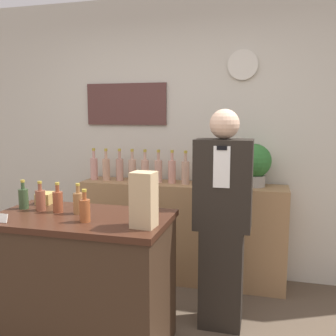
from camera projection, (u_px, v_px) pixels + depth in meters
name	position (u px, v px, depth m)	size (l,w,h in m)	color
back_wall	(179.00, 138.00, 3.70)	(5.20, 0.09, 2.70)	beige
back_shelf	(181.00, 232.00, 3.58)	(1.93, 0.36, 0.94)	#9E754C
display_counter	(83.00, 282.00, 2.53)	(1.18, 0.66, 0.92)	#382619
shopkeeper	(222.00, 221.00, 2.74)	(0.41, 0.26, 1.62)	black
potted_plant	(254.00, 163.00, 3.35)	(0.31, 0.31, 0.38)	#9E998E
paper_bag	(144.00, 200.00, 2.19)	(0.15, 0.14, 0.33)	tan
price_card_left	(1.00, 218.00, 2.31)	(0.09, 0.02, 0.06)	white
gift_box	(46.00, 198.00, 2.80)	(0.12, 0.15, 0.08)	tan
counter_bottle_0	(23.00, 198.00, 2.64)	(0.07, 0.07, 0.21)	#33482A
counter_bottle_1	(40.00, 199.00, 2.59)	(0.07, 0.07, 0.21)	brown
counter_bottle_2	(58.00, 201.00, 2.54)	(0.07, 0.07, 0.21)	brown
counter_bottle_3	(78.00, 202.00, 2.50)	(0.07, 0.07, 0.21)	#99683B
counter_bottle_4	(85.00, 210.00, 2.31)	(0.07, 0.07, 0.21)	brown
shelf_bottle_0	(94.00, 168.00, 3.70)	(0.07, 0.07, 0.31)	tan
shelf_bottle_1	(106.00, 168.00, 3.66)	(0.07, 0.07, 0.31)	tan
shelf_bottle_2	(120.00, 169.00, 3.65)	(0.07, 0.07, 0.31)	tan
shelf_bottle_3	(132.00, 169.00, 3.62)	(0.07, 0.07, 0.31)	tan
shelf_bottle_4	(145.00, 170.00, 3.58)	(0.07, 0.07, 0.31)	tan
shelf_bottle_5	(158.00, 170.00, 3.54)	(0.07, 0.07, 0.31)	tan
shelf_bottle_6	(172.00, 171.00, 3.52)	(0.07, 0.07, 0.31)	tan
shelf_bottle_7	(185.00, 172.00, 3.46)	(0.07, 0.07, 0.31)	tan
shelf_bottle_8	(200.00, 172.00, 3.45)	(0.07, 0.07, 0.31)	tan
shelf_bottle_9	(214.00, 173.00, 3.40)	(0.07, 0.07, 0.31)	tan
shelf_bottle_10	(229.00, 173.00, 3.37)	(0.07, 0.07, 0.31)	tan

